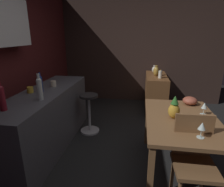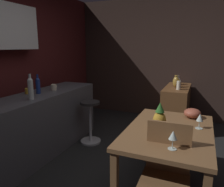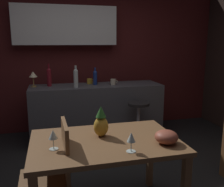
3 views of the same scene
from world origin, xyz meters
The scene contains 16 objects.
ground_plane centered at (0.00, 0.00, 0.00)m, with size 9.00×9.00×0.00m, color black.
wall_kitchen_back centered at (-0.06, 2.08, 1.41)m, with size 5.20×0.33×2.60m.
dining_table centered at (-0.15, -0.43, 0.65)m, with size 1.27×0.84×0.74m.
kitchen_counter centered at (0.13, 1.47, 0.45)m, with size 2.10×0.60×0.90m, color #4C4C51.
chair_near_window centered at (-0.61, -0.48, 0.51)m, with size 0.41×0.41×0.94m.
bar_stool centered at (0.66, 0.95, 0.37)m, with size 0.34×0.34×0.70m.
wine_glass_left centered at (-0.59, -0.51, 0.86)m, with size 0.07×0.07×0.16m.
wine_glass_right centered at (-0.01, -0.71, 0.85)m, with size 0.07×0.07×0.16m.
pineapple_centerpiece centered at (-0.17, -0.33, 0.86)m, with size 0.13×0.13×0.28m.
fruit_bowl centered at (0.33, -0.62, 0.80)m, with size 0.20×0.20×0.11m, color #9E4C38.
wine_bottle_ruby centered at (-0.61, 1.54, 1.06)m, with size 0.07×0.07×0.35m.
wine_bottle_cobalt centered at (0.11, 1.49, 1.03)m, with size 0.06×0.06×0.28m.
wine_bottle_clear centered at (-0.22, 1.32, 1.06)m, with size 0.07×0.07×0.33m.
cup_cream centered at (0.40, 1.43, 0.95)m, with size 0.12×0.08×0.09m.
cup_mustard centered at (0.04, 1.62, 0.94)m, with size 0.12×0.09×0.08m.
counter_lamp centered at (-0.84, 1.52, 1.08)m, with size 0.12×0.12×0.24m.
Camera 3 is at (-0.59, -2.41, 1.57)m, focal length 39.75 mm.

